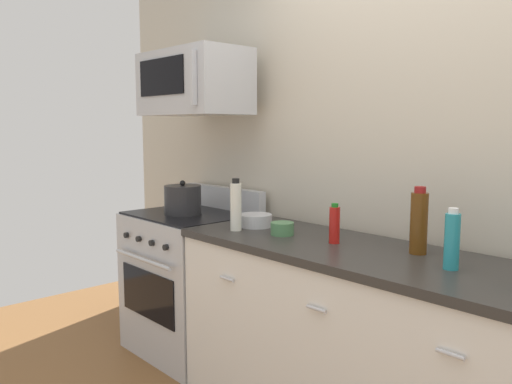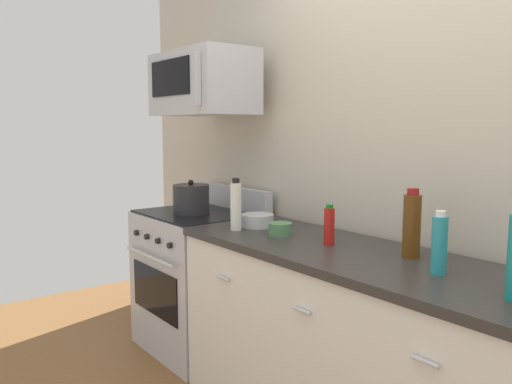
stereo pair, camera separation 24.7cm
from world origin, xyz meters
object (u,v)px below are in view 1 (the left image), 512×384
Objects in this scene: range_oven at (191,281)px; microwave at (194,83)px; stockpot at (183,200)px; bowl_green_glaze at (282,228)px; bottle_dish_soap at (452,240)px; bottle_hot_sauce_red at (334,224)px; bottle_wine_amber at (419,222)px; bowl_steel_prep at (256,220)px; bottle_vinegar_white at (236,206)px.

microwave is at bearing 89.71° from range_oven.
range_oven is at bearing 90.00° from stockpot.
bottle_dish_soap is at bearing 1.32° from bowl_green_glaze.
microwave is 3.85× the size of bottle_hot_sauce_red.
bowl_steel_prep is (-0.94, -0.10, -0.10)m from bottle_wine_amber.
microwave is 2.50× the size of bottle_wine_amber.
bottle_hot_sauce_red is at bearing 0.51° from range_oven.
bottle_vinegar_white is at bearing -173.96° from bottle_dish_soap.
bottle_wine_amber is (1.55, 0.07, -0.69)m from microwave.
bottle_dish_soap is at bearing -2.37° from bottle_hot_sauce_red.
bottle_vinegar_white is (0.62, -0.18, -0.70)m from microwave.
range_oven is 4.39× the size of bottle_dish_soap.
bottle_wine_amber is at bearing 12.65° from bowl_green_glaze.
bottle_hot_sauce_red is at bearing -0.47° from bowl_steel_prep.
bottle_hot_sauce_red is at bearing 14.84° from bottle_vinegar_white.
microwave is at bearing 174.73° from bowl_green_glaze.
stockpot reaches higher than bottle_hot_sauce_red.
bottle_vinegar_white is 1.16m from bottle_dish_soap.
bottle_dish_soap is at bearing 1.26° from stockpot.
range_oven is 1.29m from bottle_hot_sauce_red.
bottle_wine_amber is at bearing 4.36° from range_oven.
range_oven is at bearing 179.53° from bottle_dish_soap.
stockpot reaches higher than bowl_steel_prep.
bottle_dish_soap is 1.77m from stockpot.
stockpot is (-0.62, 0.08, -0.04)m from bottle_vinegar_white.
bottle_hot_sauce_red is at bearing -164.14° from bottle_wine_amber.
bottle_vinegar_white is 0.62m from stockpot.
stockpot is at bearing 172.32° from bottle_vinegar_white.
microwave is at bearing 89.87° from stockpot.
bottle_vinegar_white is at bearing -16.37° from microwave.
bottle_dish_soap is 1.26× the size of bottle_hot_sauce_red.
bottle_dish_soap is 0.26m from bottle_wine_amber.
bottle_vinegar_white is 0.95× the size of bottle_wine_amber.
bottle_hot_sauce_red is at bearing -1.68° from microwave.
stockpot is at bearing -173.63° from bowl_steel_prep.
bottle_hot_sauce_red is (1.17, 0.01, 0.54)m from range_oven.
bottle_dish_soap is 1.33× the size of bowl_steel_prep.
bowl_steel_prep is at bearing 92.26° from bottle_vinegar_white.
microwave is 2.63× the size of bottle_vinegar_white.
bowl_green_glaze is at bearing 1.19° from stockpot.
bowl_green_glaze is at bearing -167.35° from bottle_wine_amber.
range_oven reaches higher than bowl_steel_prep.
bowl_steel_prep is (0.61, -0.03, -0.79)m from microwave.
bowl_steel_prep is at bearing -2.78° from microwave.
bottle_dish_soap is at bearing -31.26° from bottle_wine_amber.
microwave reaches higher than bottle_vinegar_white.
bowl_steel_prep is at bearing 178.55° from bottle_dish_soap.
bottle_dish_soap is 0.60m from bottle_hot_sauce_red.
bottle_hot_sauce_red is 1.59× the size of bowl_green_glaze.
bottle_hot_sauce_red reaches higher than range_oven.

